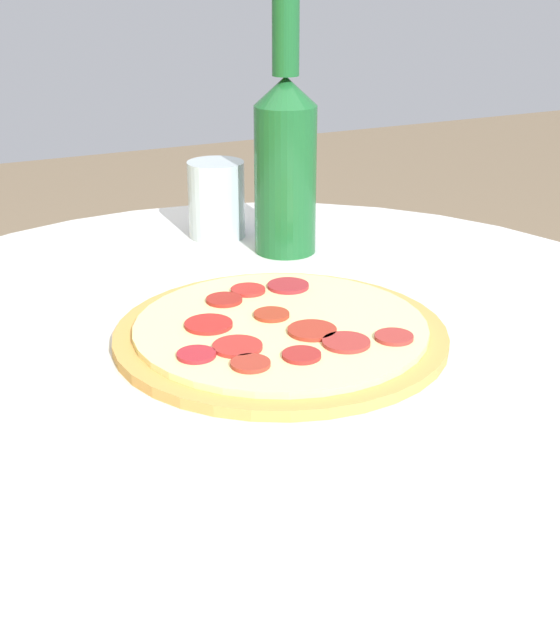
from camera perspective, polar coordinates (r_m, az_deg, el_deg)
The scene contains 4 objects.
table at distance 0.92m, azimuth -0.81°, elevation -10.46°, with size 0.87×0.87×0.72m.
pizza at distance 0.80m, azimuth -0.02°, elevation -0.80°, with size 0.30×0.30×0.02m.
beer_bottle at distance 1.01m, azimuth 0.35°, elevation 10.50°, with size 0.07×0.07×0.30m.
drinking_glass at distance 1.09m, azimuth -4.09°, elevation 7.70°, with size 0.07×0.07×0.09m.
Camera 1 is at (-0.70, 0.31, 1.05)m, focal length 50.00 mm.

